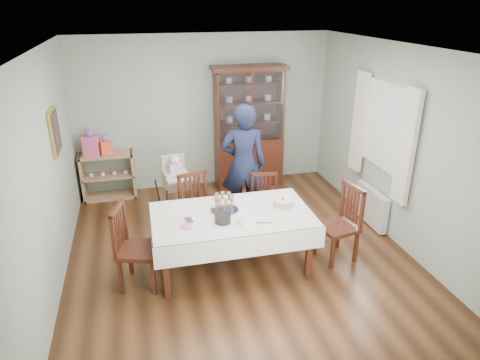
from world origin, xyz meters
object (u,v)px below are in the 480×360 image
object	(u,v)px
dining_table	(232,240)
china_cabinet	(249,126)
chair_far_right	(265,217)
chair_end_right	(337,238)
gift_bag_pink	(91,144)
birthday_cake	(283,203)
high_chair	(177,196)
gift_bag_orange	(106,146)
chair_end_left	(139,262)
champagne_tray	(224,206)
sideboard	(108,176)
chair_far_left	(199,223)
woman	(243,165)

from	to	relation	value
dining_table	china_cabinet	size ratio (longest dim) A/B	0.92
chair_far_right	chair_end_right	bearing A→B (deg)	-39.63
gift_bag_pink	birthday_cake	bearing A→B (deg)	-45.50
high_chair	gift_bag_orange	world-z (taller)	gift_bag_orange
chair_end_left	champagne_tray	distance (m)	1.23
sideboard	chair_end_right	distance (m)	4.04
gift_bag_pink	champagne_tray	bearing A→B (deg)	-54.71
champagne_tray	chair_far_right	bearing A→B (deg)	39.32
china_cabinet	high_chair	distance (m)	1.97
china_cabinet	chair_far_right	bearing A→B (deg)	-97.64
champagne_tray	birthday_cake	world-z (taller)	champagne_tray
chair_far_left	chair_far_right	distance (m)	0.97
champagne_tray	gift_bag_pink	world-z (taller)	gift_bag_pink
chair_end_left	dining_table	bearing A→B (deg)	-67.60
gift_bag_pink	high_chair	bearing A→B (deg)	-42.07
high_chair	champagne_tray	size ratio (longest dim) A/B	3.02
chair_end_left	birthday_cake	world-z (taller)	chair_end_left
gift_bag_pink	chair_end_right	bearing A→B (deg)	-40.11
china_cabinet	woman	world-z (taller)	china_cabinet
sideboard	woman	distance (m)	2.52
dining_table	chair_end_left	distance (m)	1.18
woman	birthday_cake	bearing A→B (deg)	110.57
chair_end_right	china_cabinet	bearing A→B (deg)	179.43
china_cabinet	birthday_cake	distance (m)	2.55
sideboard	high_chair	distance (m)	1.57
chair_end_right	gift_bag_orange	size ratio (longest dim) A/B	3.06
champagne_tray	gift_bag_pink	size ratio (longest dim) A/B	0.78
woman	high_chair	xyz separation A→B (m)	(-1.00, 0.21, -0.50)
chair_end_right	champagne_tray	xyz separation A→B (m)	(-1.47, 0.25, 0.52)
chair_far_right	woman	world-z (taller)	woman
chair_far_right	gift_bag_pink	world-z (taller)	gift_bag_pink
dining_table	champagne_tray	size ratio (longest dim) A/B	5.59
chair_far_left	woman	bearing A→B (deg)	18.45
chair_far_left	birthday_cake	world-z (taller)	chair_far_left
chair_far_right	sideboard	bearing A→B (deg)	149.25
china_cabinet	woman	size ratio (longest dim) A/B	1.17
sideboard	high_chair	xyz separation A→B (m)	(1.05, -1.16, 0.02)
dining_table	birthday_cake	size ratio (longest dim) A/B	7.03
sideboard	dining_table	bearing A→B (deg)	-58.17
sideboard	chair_far_left	bearing A→B (deg)	-55.77
chair_far_right	champagne_tray	xyz separation A→B (m)	(-0.73, -0.60, 0.56)
chair_end_right	champagne_tray	bearing A→B (deg)	-110.40
birthday_cake	high_chair	bearing A→B (deg)	131.33
china_cabinet	sideboard	xyz separation A→B (m)	(-2.50, 0.02, -0.72)
champagne_tray	birthday_cake	size ratio (longest dim) A/B	1.26
gift_bag_pink	gift_bag_orange	world-z (taller)	gift_bag_pink
dining_table	china_cabinet	bearing A→B (deg)	70.47
chair_end_left	birthday_cake	distance (m)	1.91
chair_end_right	birthday_cake	size ratio (longest dim) A/B	3.57
chair_end_right	birthday_cake	distance (m)	0.90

